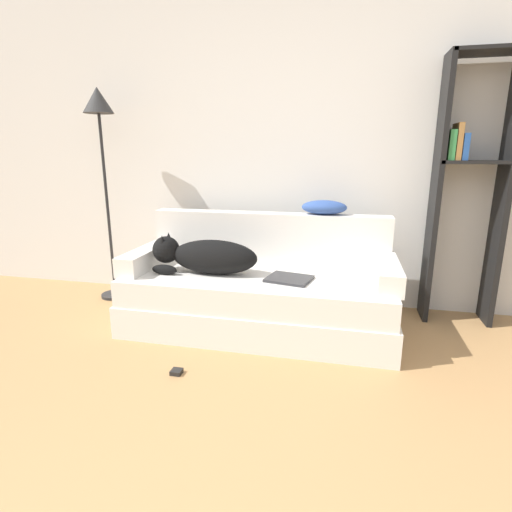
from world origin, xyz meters
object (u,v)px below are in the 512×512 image
Objects in this scene: floor_lamp at (100,130)px; laptop at (289,279)px; throw_pillow at (324,207)px; power_adapter at (177,372)px; dog at (204,256)px; bookshelf at (469,179)px; couch at (259,301)px.

laptop is at bearing -15.49° from floor_lamp.
laptop is at bearing -111.35° from throw_pillow.
throw_pillow is 0.19× the size of floor_lamp.
floor_lamp is 2.04m from power_adapter.
throw_pillow is (0.79, 0.44, 0.30)m from dog.
bookshelf reaches higher than power_adapter.
floor_lamp is at bearing 157.33° from dog.
floor_lamp is (-1.78, -0.03, 0.56)m from throw_pillow.
couch is at bearing 11.16° from dog.
power_adapter is (0.06, -0.66, -0.51)m from dog.
laptop reaches higher than power_adapter.
couch is 0.82m from power_adapter.
throw_pillow is (0.41, 0.37, 0.63)m from couch.
power_adapter is at bearing -123.51° from throw_pillow.
couch is 1.08× the size of floor_lamp.
throw_pillow reaches higher than power_adapter.
bookshelf reaches higher than throw_pillow.
throw_pillow is 1.01m from bookshelf.
dog is at bearing -170.75° from laptop.
laptop is at bearing -24.09° from couch.
dog is 1.92m from bookshelf.
power_adapter is at bearing -113.46° from couch.
bookshelf is 1.09× the size of floor_lamp.
floor_lamp reaches higher than throw_pillow.
bookshelf is (1.39, 0.47, 0.84)m from couch.
throw_pillow is at bearing -173.85° from bookshelf.
power_adapter is (-1.71, -1.21, -1.03)m from bookshelf.
dog is at bearing -150.64° from throw_pillow.
bookshelf reaches higher than dog.
laptop is 0.66m from throw_pillow.
laptop is 0.92m from power_adapter.
couch is at bearing -138.14° from throw_pillow.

